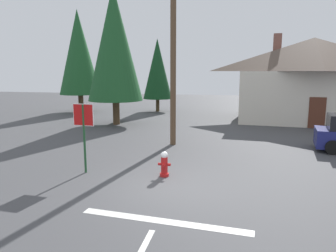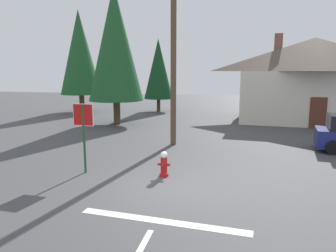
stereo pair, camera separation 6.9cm
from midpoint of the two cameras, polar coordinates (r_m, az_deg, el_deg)
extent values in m
cube|color=#424244|center=(10.30, -0.61, -11.13)|extent=(80.00, 80.00, 0.10)
cube|color=silver|center=(8.13, -1.06, -16.70)|extent=(4.33, 0.63, 0.01)
cylinder|color=#1E4C28|center=(11.74, -14.94, -2.27)|extent=(0.08, 0.08, 2.48)
cube|color=white|center=(11.59, -15.13, 1.94)|extent=(0.79, 0.06, 0.79)
cube|color=red|center=(11.59, -15.13, 1.94)|extent=(0.74, 0.07, 0.74)
cylinder|color=red|center=(11.26, -0.84, -8.72)|extent=(0.32, 0.32, 0.11)
cylinder|color=red|center=(11.15, -0.85, -7.04)|extent=(0.23, 0.23, 0.58)
sphere|color=white|center=(11.05, -0.85, -5.24)|extent=(0.25, 0.25, 0.25)
cylinder|color=red|center=(11.18, -1.70, -6.84)|extent=(0.11, 0.10, 0.10)
cylinder|color=red|center=(11.11, 0.01, -6.95)|extent=(0.11, 0.10, 0.10)
cylinder|color=red|center=(10.99, -1.05, -7.15)|extent=(0.11, 0.11, 0.11)
cylinder|color=brown|center=(15.61, 0.81, 13.29)|extent=(0.28, 0.28, 9.16)
cube|color=silver|center=(25.64, 24.10, 4.91)|extent=(10.26, 7.28, 3.64)
pyramid|color=brown|center=(25.60, 24.58, 11.60)|extent=(11.08, 7.87, 2.36)
cube|color=brown|center=(26.60, 18.92, 13.13)|extent=(0.64, 0.64, 2.13)
cube|color=#592D1E|center=(22.42, 25.09, 2.15)|extent=(1.00, 0.13, 2.00)
cylinder|color=black|center=(17.42, 26.65, -2.20)|extent=(0.66, 0.30, 0.64)
cylinder|color=black|center=(15.76, 27.34, -3.43)|extent=(0.66, 0.30, 0.64)
cylinder|color=#4C3823|center=(22.19, -9.36, 2.43)|extent=(0.46, 0.46, 1.66)
cone|color=#1E5128|center=(22.09, -9.70, 14.37)|extent=(3.69, 3.69, 7.56)
cylinder|color=#4C3823|center=(29.09, -1.94, 3.79)|extent=(0.32, 0.32, 1.17)
cone|color=#143D1E|center=(28.93, -1.97, 10.20)|extent=(2.59, 2.59, 5.32)
cylinder|color=#4C3823|center=(29.68, -15.41, 3.99)|extent=(0.44, 0.44, 1.60)
cone|color=#1E5128|center=(29.59, -15.81, 12.59)|extent=(3.56, 3.56, 7.30)
camera|label=1|loc=(0.03, -90.15, -0.03)|focal=33.97mm
camera|label=2|loc=(0.03, 89.85, 0.03)|focal=33.97mm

